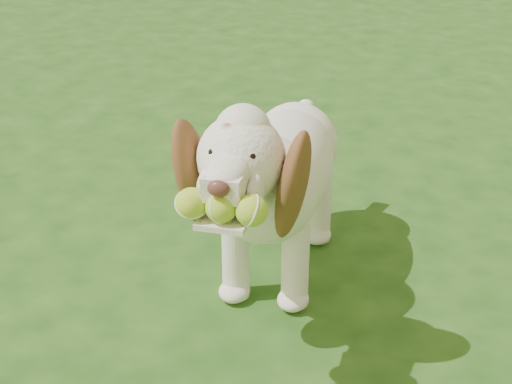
% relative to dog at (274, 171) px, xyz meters
% --- Properties ---
extents(ground, '(80.00, 80.00, 0.00)m').
position_rel_dog_xyz_m(ground, '(-0.23, 0.52, -0.47)').
color(ground, '#1D4413').
rests_on(ground, ground).
extents(dog, '(0.51, 1.36, 0.89)m').
position_rel_dog_xyz_m(dog, '(0.00, 0.00, 0.00)').
color(dog, white).
rests_on(dog, ground).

